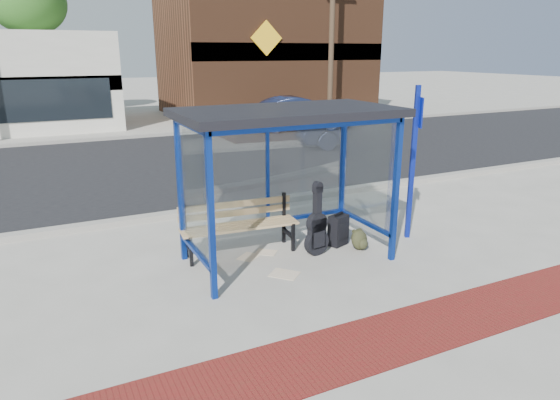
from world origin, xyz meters
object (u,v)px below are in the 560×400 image
fire_hydrant (348,113)px  guitar_bag (317,230)px  suitcase (338,230)px  parked_car (299,113)px  bench (239,223)px  backpack (360,240)px

fire_hydrant → guitar_bag: bearing=-125.3°
suitcase → fire_hydrant: (9.01, 13.31, 0.15)m
parked_car → bench: bearing=154.8°
guitar_bag → suitcase: size_ratio=1.99×
bench → suitcase: size_ratio=3.34×
backpack → fire_hydrant: fire_hydrant is taller
bench → guitar_bag: guitar_bag is taller
suitcase → fire_hydrant: fire_hydrant is taller
guitar_bag → parked_car: parked_car is taller
suitcase → fire_hydrant: size_ratio=0.76×
parked_car → fire_hydrant: parked_car is taller
suitcase → backpack: suitcase is taller
suitcase → fire_hydrant: bearing=35.1°
backpack → guitar_bag: bearing=164.3°
bench → parked_car: 13.64m
guitar_bag → backpack: size_ratio=3.28×
bench → parked_car: size_ratio=0.46×
guitar_bag → backpack: guitar_bag is taller
bench → fire_hydrant: size_ratio=2.54×
backpack → suitcase: bearing=117.7°
backpack → fire_hydrant: size_ratio=0.46×
guitar_bag → fire_hydrant: bearing=45.4°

